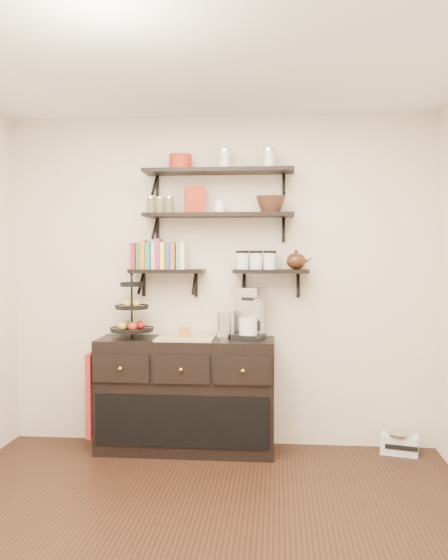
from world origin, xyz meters
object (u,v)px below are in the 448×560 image
at_px(fruit_stand, 132,316).
at_px(radio, 399,444).
at_px(sideboard, 186,394).
at_px(coffee_maker, 249,314).

bearing_deg(fruit_stand, radio, 1.49).
bearing_deg(sideboard, coffee_maker, 3.23).
xyz_separation_m(fruit_stand, radio, (2.12, 0.05, -0.99)).
xyz_separation_m(coffee_maker, radio, (1.19, 0.03, -1.01)).
distance_m(sideboard, fruit_stand, 0.76).
relative_size(fruit_stand, radio, 1.62).
height_order(sideboard, coffee_maker, coffee_maker).
bearing_deg(radio, sideboard, -162.82).
xyz_separation_m(sideboard, fruit_stand, (-0.44, 0.00, 0.62)).
relative_size(fruit_stand, coffee_maker, 1.22).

